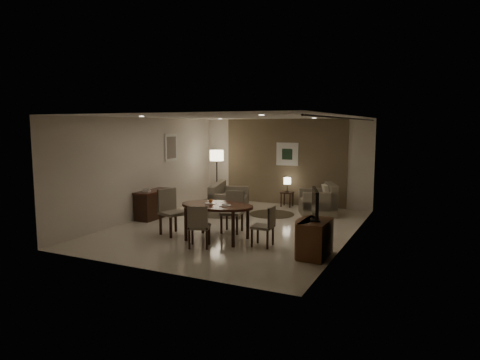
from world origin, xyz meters
The scene contains 31 objects.
room_shell centered at (0.00, 0.40, 1.35)m, with size 5.50×7.00×2.70m.
taupe_accent centered at (0.00, 3.48, 1.35)m, with size 3.96×0.03×2.70m, color brown.
curtain_wall centered at (2.68, 0.00, 1.32)m, with size 0.08×6.70×2.58m, color #C2B997, non-canonical shape.
curtain_rod centered at (2.68, 0.00, 2.64)m, with size 0.03×0.03×6.80m, color black.
art_back_frame centered at (0.10, 3.46, 1.60)m, with size 0.72×0.03×0.72m, color silver.
art_back_canvas centered at (0.10, 3.44, 1.60)m, with size 0.34×0.01×0.34m, color #1B321E.
art_left_frame centered at (-2.72, 1.20, 1.85)m, with size 0.03×0.60×0.80m, color silver.
art_left_canvas centered at (-2.71, 1.20, 1.85)m, with size 0.01×0.46×0.64m, color gray.
downlight_nl centered at (-1.40, -1.80, 2.69)m, with size 0.10×0.10×0.01m, color white.
downlight_nr centered at (1.40, -1.80, 2.69)m, with size 0.10×0.10×0.01m, color white.
downlight_fl centered at (-1.40, 1.80, 2.69)m, with size 0.10×0.10×0.01m, color white.
downlight_fr centered at (1.40, 1.80, 2.69)m, with size 0.10×0.10×0.01m, color white.
console_desk centered at (-2.49, 0.00, 0.38)m, with size 0.48×1.20×0.75m, color #432015, non-canonical shape.
telephone centered at (-2.49, -0.30, 0.80)m, with size 0.20×0.14×0.09m, color white, non-canonical shape.
tv_cabinet centered at (2.40, -1.50, 0.35)m, with size 0.48×0.90×0.70m, color brown, non-canonical shape.
flat_tv centered at (2.38, -1.50, 1.02)m, with size 0.06×0.88×0.60m, color black, non-canonical shape.
dining_table centered at (0.13, -1.24, 0.39)m, with size 1.67×1.04×0.78m, color #432015, non-canonical shape.
chair_near centered at (0.07, -1.90, 0.44)m, with size 0.43×0.43×0.89m, color gray, non-canonical shape.
chair_far centered at (0.13, -0.52, 0.48)m, with size 0.46×0.46×0.96m, color gray, non-canonical shape.
chair_left centered at (-0.98, -1.29, 0.52)m, with size 0.50×0.50×1.04m, color gray, non-canonical shape.
chair_right centered at (1.22, -1.28, 0.42)m, with size 0.41×0.41×0.85m, color gray, non-canonical shape.
plate_a centered at (-0.05, -1.19, 0.79)m, with size 0.26×0.26×0.02m, color white.
plate_b centered at (0.35, -1.29, 0.79)m, with size 0.26×0.26×0.02m, color white.
fruit_apple centered at (-0.05, -1.19, 0.84)m, with size 0.09×0.09×0.09m, color #BF5715.
napkin centered at (0.35, -1.29, 0.81)m, with size 0.12×0.08×0.03m, color white.
round_rug centered at (0.23, 1.82, 0.01)m, with size 1.26×1.26×0.01m, color #413624.
sofa centered at (-0.97, 1.54, 0.42)m, with size 0.89×1.78×0.84m, color gray, non-canonical shape.
armchair centered at (1.41, 2.30, 0.44)m, with size 1.00×0.94×0.88m, color gray, non-canonical shape.
side_table centered at (0.23, 3.12, 0.23)m, with size 0.36×0.36×0.45m, color black, non-canonical shape.
table_lamp centered at (0.23, 3.12, 0.70)m, with size 0.22×0.22×0.50m, color #FFEAC1, non-canonical shape.
floor_lamp centered at (-1.96, 2.61, 0.86)m, with size 0.43×0.43×1.72m, color #FFE5B7, non-canonical shape.
Camera 1 is at (4.50, -9.29, 2.49)m, focal length 32.00 mm.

